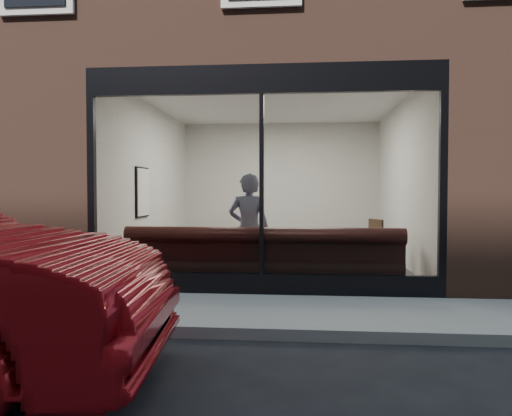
# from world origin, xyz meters

# --- Properties ---
(ground) EXTENTS (120.00, 120.00, 0.00)m
(ground) POSITION_xyz_m (0.00, 0.00, 0.00)
(ground) COLOR black
(ground) RESTS_ON ground
(sidewalk_near) EXTENTS (40.00, 2.00, 0.01)m
(sidewalk_near) POSITION_xyz_m (0.00, 1.00, 0.01)
(sidewalk_near) COLOR gray
(sidewalk_near) RESTS_ON ground
(kerb_near) EXTENTS (40.00, 0.10, 0.12)m
(kerb_near) POSITION_xyz_m (0.00, -0.05, 0.06)
(kerb_near) COLOR gray
(kerb_near) RESTS_ON ground
(host_building_pier_left) EXTENTS (2.50, 12.00, 3.20)m
(host_building_pier_left) POSITION_xyz_m (-3.75, 8.00, 1.60)
(host_building_pier_left) COLOR brown
(host_building_pier_left) RESTS_ON ground
(host_building_pier_right) EXTENTS (2.50, 12.00, 3.20)m
(host_building_pier_right) POSITION_xyz_m (3.75, 8.00, 1.60)
(host_building_pier_right) COLOR brown
(host_building_pier_right) RESTS_ON ground
(host_building_backfill) EXTENTS (5.00, 6.00, 3.20)m
(host_building_backfill) POSITION_xyz_m (0.00, 11.00, 1.60)
(host_building_backfill) COLOR brown
(host_building_backfill) RESTS_ON ground
(cafe_floor) EXTENTS (6.00, 6.00, 0.00)m
(cafe_floor) POSITION_xyz_m (0.00, 5.00, 0.02)
(cafe_floor) COLOR #2D2D30
(cafe_floor) RESTS_ON ground
(cafe_ceiling) EXTENTS (6.00, 6.00, 0.00)m
(cafe_ceiling) POSITION_xyz_m (0.00, 5.00, 3.19)
(cafe_ceiling) COLOR white
(cafe_ceiling) RESTS_ON host_building_upper
(cafe_wall_back) EXTENTS (5.00, 0.00, 5.00)m
(cafe_wall_back) POSITION_xyz_m (0.00, 7.99, 1.60)
(cafe_wall_back) COLOR silver
(cafe_wall_back) RESTS_ON ground
(cafe_wall_left) EXTENTS (0.00, 6.00, 6.00)m
(cafe_wall_left) POSITION_xyz_m (-2.49, 5.00, 1.60)
(cafe_wall_left) COLOR silver
(cafe_wall_left) RESTS_ON ground
(cafe_wall_right) EXTENTS (0.00, 6.00, 6.00)m
(cafe_wall_right) POSITION_xyz_m (2.49, 5.00, 1.60)
(cafe_wall_right) COLOR silver
(cafe_wall_right) RESTS_ON ground
(storefront_kick) EXTENTS (5.00, 0.10, 0.30)m
(storefront_kick) POSITION_xyz_m (0.00, 2.05, 0.15)
(storefront_kick) COLOR black
(storefront_kick) RESTS_ON ground
(storefront_header) EXTENTS (5.00, 0.10, 0.40)m
(storefront_header) POSITION_xyz_m (0.00, 2.05, 3.00)
(storefront_header) COLOR black
(storefront_header) RESTS_ON host_building_upper
(storefront_mullion) EXTENTS (0.06, 0.10, 2.50)m
(storefront_mullion) POSITION_xyz_m (0.00, 2.05, 1.55)
(storefront_mullion) COLOR black
(storefront_mullion) RESTS_ON storefront_kick
(storefront_glass) EXTENTS (4.80, 0.00, 4.80)m
(storefront_glass) POSITION_xyz_m (0.00, 2.02, 1.55)
(storefront_glass) COLOR white
(storefront_glass) RESTS_ON storefront_kick
(banquette) EXTENTS (4.00, 0.55, 0.45)m
(banquette) POSITION_xyz_m (0.00, 2.45, 0.23)
(banquette) COLOR #341314
(banquette) RESTS_ON cafe_floor
(person) EXTENTS (0.63, 0.42, 1.72)m
(person) POSITION_xyz_m (-0.25, 2.71, 0.86)
(person) COLOR #8997BB
(person) RESTS_ON cafe_floor
(cafe_table_left) EXTENTS (0.66, 0.66, 0.04)m
(cafe_table_left) POSITION_xyz_m (-0.76, 3.76, 0.74)
(cafe_table_left) COLOR #302112
(cafe_table_left) RESTS_ON cafe_floor
(cafe_table_right) EXTENTS (0.74, 0.74, 0.04)m
(cafe_table_right) POSITION_xyz_m (1.88, 3.35, 0.74)
(cafe_table_right) COLOR #302112
(cafe_table_right) RESTS_ON cafe_floor
(cafe_chair_left) EXTENTS (0.47, 0.47, 0.04)m
(cafe_chair_left) POSITION_xyz_m (-0.66, 4.40, 0.24)
(cafe_chair_left) COLOR #302112
(cafe_chair_left) RESTS_ON cafe_floor
(cafe_chair_right) EXTENTS (0.58, 0.58, 0.04)m
(cafe_chair_right) POSITION_xyz_m (1.70, 4.09, 0.24)
(cafe_chair_right) COLOR #302112
(cafe_chair_right) RESTS_ON cafe_floor
(wall_poster) EXTENTS (0.02, 0.67, 0.89)m
(wall_poster) POSITION_xyz_m (-2.45, 4.36, 1.43)
(wall_poster) COLOR white
(wall_poster) RESTS_ON cafe_wall_left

